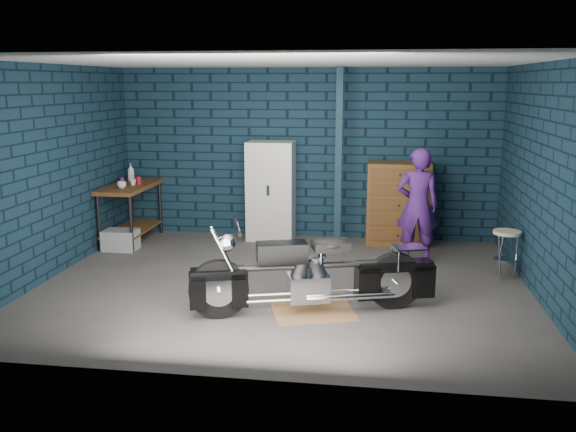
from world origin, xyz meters
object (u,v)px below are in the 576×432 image
(storage_bin, at_px, (121,240))
(tool_chest, at_px, (398,204))
(person, at_px, (417,206))
(shop_stool, at_px, (505,255))
(locker, at_px, (271,191))
(motorcycle, at_px, (314,268))
(workbench, at_px, (131,213))

(storage_bin, bearing_deg, tool_chest, 13.36)
(person, distance_m, shop_stool, 1.34)
(locker, bearing_deg, shop_stool, -25.42)
(tool_chest, bearing_deg, shop_stool, -50.15)
(person, height_order, shop_stool, person)
(motorcycle, height_order, storage_bin, motorcycle)
(tool_chest, bearing_deg, motorcycle, -107.62)
(workbench, height_order, shop_stool, workbench)
(person, bearing_deg, tool_chest, -79.85)
(workbench, xyz_separation_m, shop_stool, (5.46, -1.09, -0.14))
(storage_bin, height_order, locker, locker)
(motorcycle, height_order, tool_chest, tool_chest)
(tool_chest, bearing_deg, person, -76.71)
(workbench, height_order, tool_chest, tool_chest)
(motorcycle, relative_size, tool_chest, 1.80)
(motorcycle, distance_m, storage_bin, 3.81)
(person, relative_size, locker, 1.02)
(locker, height_order, shop_stool, locker)
(storage_bin, distance_m, locker, 2.42)
(storage_bin, xyz_separation_m, locker, (2.13, 0.98, 0.63))
(workbench, distance_m, shop_stool, 5.57)
(motorcycle, height_order, locker, locker)
(locker, bearing_deg, motorcycle, -72.08)
(workbench, height_order, person, person)
(workbench, relative_size, locker, 0.89)
(storage_bin, bearing_deg, person, 0.24)
(motorcycle, xyz_separation_m, tool_chest, (0.99, 3.12, 0.13))
(motorcycle, xyz_separation_m, storage_bin, (-3.13, 2.14, -0.35))
(motorcycle, relative_size, locker, 1.46)
(workbench, bearing_deg, storage_bin, -87.71)
(shop_stool, bearing_deg, person, 150.60)
(person, relative_size, tool_chest, 1.26)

